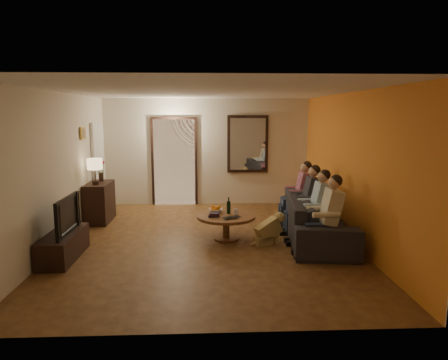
{
  "coord_description": "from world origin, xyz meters",
  "views": [
    {
      "loc": [
        -0.02,
        -6.79,
        2.23
      ],
      "look_at": [
        0.3,
        0.3,
        1.05
      ],
      "focal_mm": 32.0,
      "sensor_mm": 36.0,
      "label": 1
    }
  ],
  "objects_px": {
    "sofa": "(317,218)",
    "bowl": "(216,210)",
    "table_lamp": "(95,171)",
    "tv": "(61,215)",
    "person_b": "(316,210)",
    "dresser": "(100,202)",
    "person_c": "(308,202)",
    "wine_bottle": "(229,205)",
    "person_a": "(327,219)",
    "coffee_table": "(226,227)",
    "person_d": "(300,196)",
    "dog": "(268,228)",
    "laptop": "(233,218)",
    "tv_stand": "(63,246)"
  },
  "relations": [
    {
      "from": "dresser",
      "to": "bowl",
      "type": "xyz_separation_m",
      "value": [
        2.4,
        -1.12,
        0.07
      ]
    },
    {
      "from": "tv_stand",
      "to": "wine_bottle",
      "type": "bearing_deg",
      "value": 19.66
    },
    {
      "from": "tv_stand",
      "to": "wine_bottle",
      "type": "distance_m",
      "value": 2.82
    },
    {
      "from": "sofa",
      "to": "dog",
      "type": "xyz_separation_m",
      "value": [
        -0.92,
        -0.27,
        -0.1
      ]
    },
    {
      "from": "dresser",
      "to": "person_a",
      "type": "xyz_separation_m",
      "value": [
        4.12,
        -2.26,
        0.19
      ]
    },
    {
      "from": "sofa",
      "to": "person_a",
      "type": "height_order",
      "value": "person_a"
    },
    {
      "from": "tv",
      "to": "wine_bottle",
      "type": "height_order",
      "value": "tv"
    },
    {
      "from": "bowl",
      "to": "dog",
      "type": "bearing_deg",
      "value": -29.71
    },
    {
      "from": "table_lamp",
      "to": "person_b",
      "type": "distance_m",
      "value": 4.39
    },
    {
      "from": "coffee_table",
      "to": "tv_stand",
      "type": "bearing_deg",
      "value": -161.98
    },
    {
      "from": "person_c",
      "to": "tv",
      "type": "bearing_deg",
      "value": -164.73
    },
    {
      "from": "table_lamp",
      "to": "tv",
      "type": "relative_size",
      "value": 0.54
    },
    {
      "from": "tv_stand",
      "to": "tv",
      "type": "bearing_deg",
      "value": 0.0
    },
    {
      "from": "sofa",
      "to": "bowl",
      "type": "distance_m",
      "value": 1.84
    },
    {
      "from": "person_b",
      "to": "dresser",
      "type": "bearing_deg",
      "value": 158.05
    },
    {
      "from": "dog",
      "to": "laptop",
      "type": "xyz_separation_m",
      "value": [
        -0.61,
        0.01,
        0.18
      ]
    },
    {
      "from": "person_a",
      "to": "person_b",
      "type": "distance_m",
      "value": 0.6
    },
    {
      "from": "dresser",
      "to": "person_a",
      "type": "height_order",
      "value": "person_a"
    },
    {
      "from": "person_a",
      "to": "person_d",
      "type": "xyz_separation_m",
      "value": [
        0.0,
        1.8,
        0.0
      ]
    },
    {
      "from": "person_d",
      "to": "coffee_table",
      "type": "distance_m",
      "value": 1.81
    },
    {
      "from": "dresser",
      "to": "person_d",
      "type": "height_order",
      "value": "person_d"
    },
    {
      "from": "dog",
      "to": "coffee_table",
      "type": "distance_m",
      "value": 0.77
    },
    {
      "from": "table_lamp",
      "to": "tv_stand",
      "type": "relative_size",
      "value": 0.44
    },
    {
      "from": "person_c",
      "to": "dog",
      "type": "distance_m",
      "value": 1.05
    },
    {
      "from": "person_b",
      "to": "laptop",
      "type": "relative_size",
      "value": 3.65
    },
    {
      "from": "dog",
      "to": "laptop",
      "type": "relative_size",
      "value": 1.7
    },
    {
      "from": "table_lamp",
      "to": "bowl",
      "type": "height_order",
      "value": "table_lamp"
    },
    {
      "from": "bowl",
      "to": "person_b",
      "type": "bearing_deg",
      "value": -17.3
    },
    {
      "from": "tv",
      "to": "bowl",
      "type": "relative_size",
      "value": 3.83
    },
    {
      "from": "tv",
      "to": "person_d",
      "type": "distance_m",
      "value": 4.46
    },
    {
      "from": "person_c",
      "to": "tv_stand",
      "type": "bearing_deg",
      "value": -164.73
    },
    {
      "from": "table_lamp",
      "to": "person_c",
      "type": "bearing_deg",
      "value": -11.51
    },
    {
      "from": "dresser",
      "to": "table_lamp",
      "type": "xyz_separation_m",
      "value": [
        0.0,
        -0.22,
        0.68
      ]
    },
    {
      "from": "table_lamp",
      "to": "coffee_table",
      "type": "xyz_separation_m",
      "value": [
        2.58,
        -1.12,
        -0.86
      ]
    },
    {
      "from": "person_c",
      "to": "dog",
      "type": "xyz_separation_m",
      "value": [
        -0.82,
        -0.57,
        -0.32
      ]
    },
    {
      "from": "tv_stand",
      "to": "coffee_table",
      "type": "bearing_deg",
      "value": 18.02
    },
    {
      "from": "dresser",
      "to": "person_c",
      "type": "bearing_deg",
      "value": -14.42
    },
    {
      "from": "person_c",
      "to": "bowl",
      "type": "xyz_separation_m",
      "value": [
        -1.72,
        -0.06,
        -0.12
      ]
    },
    {
      "from": "table_lamp",
      "to": "sofa",
      "type": "relative_size",
      "value": 0.21
    },
    {
      "from": "coffee_table",
      "to": "person_d",
      "type": "bearing_deg",
      "value": 29.93
    },
    {
      "from": "person_c",
      "to": "wine_bottle",
      "type": "bearing_deg",
      "value": -172.91
    },
    {
      "from": "wine_bottle",
      "to": "dog",
      "type": "bearing_deg",
      "value": -30.44
    },
    {
      "from": "tv",
      "to": "wine_bottle",
      "type": "distance_m",
      "value": 2.79
    },
    {
      "from": "sofa",
      "to": "person_d",
      "type": "xyz_separation_m",
      "value": [
        -0.1,
        0.9,
        0.22
      ]
    },
    {
      "from": "laptop",
      "to": "table_lamp",
      "type": "bearing_deg",
      "value": 123.96
    },
    {
      "from": "tv_stand",
      "to": "sofa",
      "type": "xyz_separation_m",
      "value": [
        4.22,
        0.82,
        0.17
      ]
    },
    {
      "from": "person_b",
      "to": "bowl",
      "type": "bearing_deg",
      "value": 162.7
    },
    {
      "from": "bowl",
      "to": "dresser",
      "type": "bearing_deg",
      "value": 154.9
    },
    {
      "from": "person_b",
      "to": "wine_bottle",
      "type": "bearing_deg",
      "value": 164.41
    },
    {
      "from": "wine_bottle",
      "to": "coffee_table",
      "type": "bearing_deg",
      "value": -116.57
    }
  ]
}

